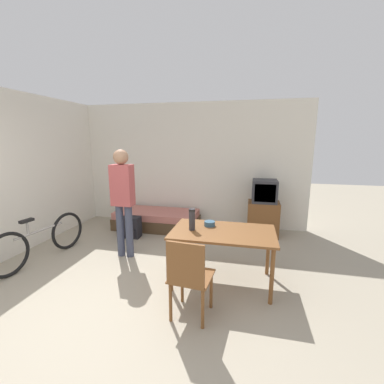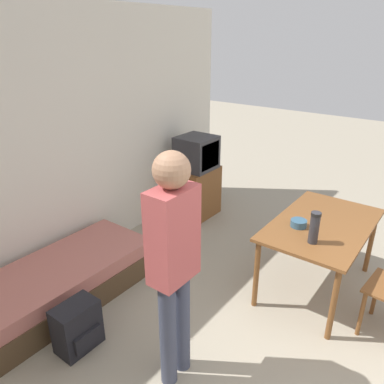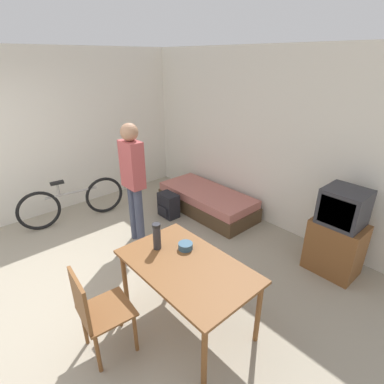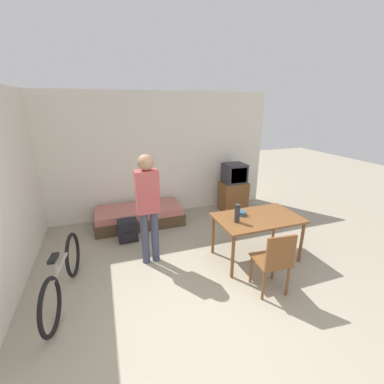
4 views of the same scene
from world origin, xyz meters
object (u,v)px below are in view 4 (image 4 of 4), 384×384
dining_table (257,222)px  person_standing (148,202)px  daybed (139,216)px  mate_bowl (242,213)px  tv (234,189)px  bicycle (63,276)px  thermos_flask (237,213)px  wooden_chair (275,260)px  backpack (128,231)px

dining_table → person_standing: (-1.66, 0.46, 0.38)m
daybed → mate_bowl: 2.31m
daybed → dining_table: size_ratio=1.34×
person_standing → tv: bearing=33.1°
person_standing → mate_bowl: (1.45, -0.30, -0.27)m
bicycle → mate_bowl: 2.71m
dining_table → mate_bowl: bearing=142.0°
thermos_flask → mate_bowl: (0.20, 0.21, -0.12)m
wooden_chair → bicycle: size_ratio=0.54×
daybed → thermos_flask: (1.23, -1.93, 0.70)m
daybed → backpack: bearing=-115.6°
thermos_flask → backpack: thermos_flask is taller
daybed → person_standing: (-0.02, -1.42, 0.85)m
thermos_flask → daybed: bearing=122.5°
mate_bowl → backpack: 2.12m
bicycle → mate_bowl: mate_bowl is taller
thermos_flask → backpack: 2.12m
person_standing → backpack: person_standing is taller
bicycle → thermos_flask: size_ratio=5.90×
mate_bowl → thermos_flask: bearing=-134.1°
wooden_chair → thermos_flask: thermos_flask is taller
tv → mate_bowl: (-0.81, -1.77, 0.22)m
bicycle → thermos_flask: 2.53m
bicycle → backpack: (0.94, 1.26, -0.13)m
bicycle → tv: bearing=29.1°
mate_bowl → backpack: size_ratio=0.36×
thermos_flask → mate_bowl: 0.32m
mate_bowl → backpack: (-1.73, 1.09, -0.56)m
daybed → wooden_chair: wooden_chair is taller
dining_table → wooden_chair: 0.88m
daybed → wooden_chair: bearing=-63.2°
daybed → person_standing: 1.66m
daybed → dining_table: (1.64, -1.88, 0.46)m
person_standing → mate_bowl: size_ratio=11.83×
dining_table → mate_bowl: (-0.20, 0.16, 0.11)m
tv → person_standing: 2.75m
dining_table → bicycle: (-2.88, -0.01, -0.32)m
tv → backpack: tv is taller
thermos_flask → mate_bowl: bearing=45.9°
backpack → mate_bowl: bearing=-32.2°
dining_table → thermos_flask: 0.47m
daybed → mate_bowl: (1.43, -1.72, 0.58)m
daybed → mate_bowl: bearing=-50.3°
person_standing → mate_bowl: person_standing is taller
wooden_chair → bicycle: wooden_chair is taller
bicycle → thermos_flask: (2.47, -0.04, 0.55)m
tv → person_standing: (-2.26, -1.48, 0.50)m
wooden_chair → backpack: (-1.67, 2.08, -0.31)m
person_standing → bicycle: bearing=-159.2°
tv → person_standing: bearing=-146.9°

